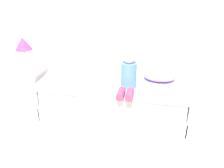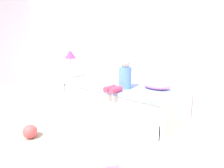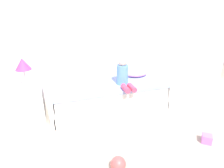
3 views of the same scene
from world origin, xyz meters
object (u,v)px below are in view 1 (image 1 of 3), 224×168
object	(u,v)px
bed	(115,95)
nightstand	(30,85)
pillow	(159,76)
child_figure	(128,74)
table_lamp	(23,45)

from	to	relation	value
bed	nightstand	size ratio (longest dim) A/B	3.52
bed	pillow	world-z (taller)	pillow
child_figure	pillow	bearing A→B (deg)	39.29
pillow	bed	bearing A→B (deg)	-170.73
bed	child_figure	distance (m)	0.55
nightstand	child_figure	bearing A→B (deg)	-7.55
table_lamp	child_figure	bearing A→B (deg)	-7.55
table_lamp	pillow	bearing A→B (deg)	3.55
nightstand	child_figure	world-z (taller)	child_figure
pillow	child_figure	bearing A→B (deg)	-140.71
nightstand	child_figure	xyz separation A→B (m)	(1.56, -0.21, 0.40)
bed	table_lamp	distance (m)	1.52
child_figure	pillow	distance (m)	0.54
bed	nightstand	world-z (taller)	nightstand
table_lamp	pillow	xyz separation A→B (m)	(1.96, 0.12, -0.37)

